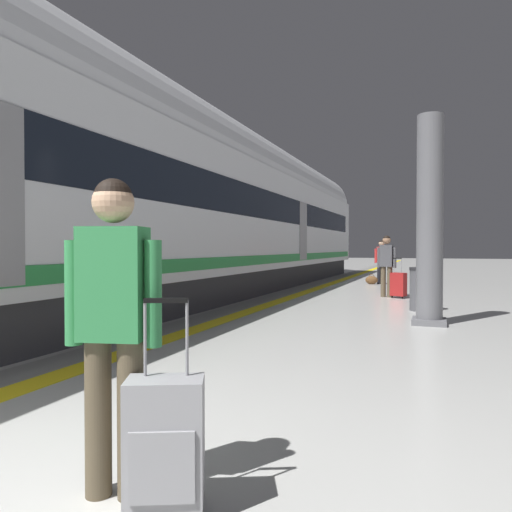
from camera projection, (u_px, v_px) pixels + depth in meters
The scene contains 11 objects.
safety_line_strip at pixel (280, 301), 11.65m from camera, with size 0.36×80.00×0.01m, color yellow.
tactile_edge_band at pixel (266, 300), 11.78m from camera, with size 0.70×80.00×0.01m, color slate.
high_speed_train at pixel (157, 195), 10.43m from camera, with size 2.94×35.30×4.97m.
traveller_foreground at pixel (114, 313), 2.48m from camera, with size 0.51×0.28×1.69m.
rolling_suitcase_foreground at pixel (165, 442), 2.30m from camera, with size 0.44×0.36×1.07m.
passenger_near at pixel (387, 261), 12.50m from camera, with size 0.51×0.25×1.65m.
suitcase_near at pixel (398, 284), 12.24m from camera, with size 0.44×0.35×1.06m.
passenger_mid at pixel (381, 259), 17.00m from camera, with size 0.50×0.21×1.60m.
duffel_bag_mid at pixel (372, 280), 16.91m from camera, with size 0.44×0.26×0.36m.
platform_pillar at pixel (430, 224), 8.04m from camera, with size 0.56×0.56×3.60m.
waste_bin at pixel (421, 289), 9.79m from camera, with size 0.46×0.46×0.91m.
Camera 1 is at (2.99, -1.05, 1.33)m, focal length 32.84 mm.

